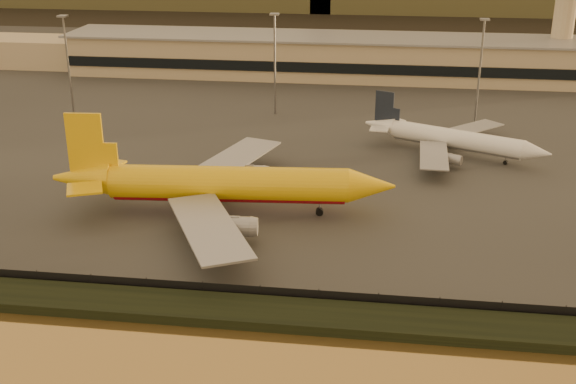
% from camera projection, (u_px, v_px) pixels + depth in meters
% --- Properties ---
extents(ground, '(900.00, 900.00, 0.00)m').
position_uv_depth(ground, '(262.00, 258.00, 110.89)').
color(ground, black).
rests_on(ground, ground).
extents(embankment, '(320.00, 7.00, 1.40)m').
position_uv_depth(embankment, '(240.00, 312.00, 95.00)').
color(embankment, black).
rests_on(embankment, ground).
extents(tarmac, '(320.00, 220.00, 0.20)m').
position_uv_depth(tarmac, '(319.00, 101.00, 198.20)').
color(tarmac, '#2D2D2D').
rests_on(tarmac, ground).
extents(perimeter_fence, '(300.00, 0.05, 2.20)m').
position_uv_depth(perimeter_fence, '(246.00, 292.00, 98.45)').
color(perimeter_fence, black).
rests_on(perimeter_fence, tarmac).
extents(terminal_building, '(202.00, 25.00, 12.60)m').
position_uv_depth(terminal_building, '(282.00, 55.00, 225.79)').
color(terminal_building, '#C3AD88').
rests_on(terminal_building, tarmac).
extents(control_tower, '(11.20, 11.20, 35.50)m').
position_uv_depth(control_tower, '(566.00, 8.00, 214.62)').
color(control_tower, '#C3AD88').
rests_on(control_tower, tarmac).
extents(apron_light_masts, '(152.20, 12.20, 25.40)m').
position_uv_depth(apron_light_masts, '(375.00, 60.00, 172.14)').
color(apron_light_masts, slate).
rests_on(apron_light_masts, tarmac).
extents(dhl_cargo_jet, '(59.49, 58.08, 17.76)m').
position_uv_depth(dhl_cargo_jet, '(223.00, 185.00, 124.38)').
color(dhl_cargo_jet, '#EAB50C').
rests_on(dhl_cargo_jet, tarmac).
extents(white_narrowbody_jet, '(39.15, 37.01, 11.87)m').
position_uv_depth(white_narrowbody_jet, '(453.00, 139.00, 154.17)').
color(white_narrowbody_jet, white).
rests_on(white_narrowbody_jet, tarmac).
extents(gse_vehicle_yellow, '(4.34, 2.15, 1.91)m').
position_uv_depth(gse_vehicle_yellow, '(313.00, 194.00, 132.25)').
color(gse_vehicle_yellow, '#EAB50C').
rests_on(gse_vehicle_yellow, tarmac).
extents(gse_vehicle_white, '(4.86, 3.17, 2.02)m').
position_uv_depth(gse_vehicle_white, '(195.00, 179.00, 138.88)').
color(gse_vehicle_white, white).
rests_on(gse_vehicle_white, tarmac).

